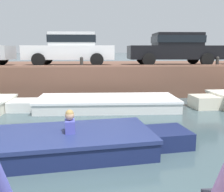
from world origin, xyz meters
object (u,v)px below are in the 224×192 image
(boat_moored_central_white, at_px, (101,103))
(motorboat_passing, at_px, (46,144))
(mooring_bollard_east, at_px, (217,61))
(car_left_inner_white, at_px, (71,48))
(mooring_bollard_mid, at_px, (82,61))
(car_centre_black, at_px, (174,48))

(boat_moored_central_white, height_order, motorboat_passing, motorboat_passing)
(motorboat_passing, bearing_deg, mooring_bollard_east, 42.38)
(boat_moored_central_white, bearing_deg, car_left_inner_white, 112.26)
(motorboat_passing, bearing_deg, mooring_bollard_mid, 85.19)
(motorboat_passing, relative_size, car_left_inner_white, 1.42)
(boat_moored_central_white, xyz_separation_m, car_centre_black, (3.74, 3.14, 2.05))
(motorboat_passing, height_order, mooring_bollard_mid, mooring_bollard_mid)
(car_centre_black, bearing_deg, boat_moored_central_white, -140.00)
(mooring_bollard_mid, bearing_deg, car_centre_black, 13.21)
(car_left_inner_white, distance_m, mooring_bollard_east, 6.82)
(motorboat_passing, distance_m, mooring_bollard_mid, 6.30)
(car_left_inner_white, relative_size, car_centre_black, 0.95)
(boat_moored_central_white, height_order, mooring_bollard_mid, mooring_bollard_mid)
(boat_moored_central_white, relative_size, mooring_bollard_east, 13.75)
(car_left_inner_white, xyz_separation_m, mooring_bollard_east, (6.71, -1.06, -0.61))
(car_left_inner_white, xyz_separation_m, mooring_bollard_mid, (0.53, -1.06, -0.61))
(boat_moored_central_white, relative_size, motorboat_passing, 1.02)
(car_centre_black, bearing_deg, car_left_inner_white, 180.00)
(boat_moored_central_white, xyz_separation_m, mooring_bollard_mid, (-0.76, 2.08, 1.44))
(boat_moored_central_white, bearing_deg, mooring_bollard_mid, 110.02)
(car_left_inner_white, height_order, mooring_bollard_mid, car_left_inner_white)
(car_left_inner_white, distance_m, car_centre_black, 5.02)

